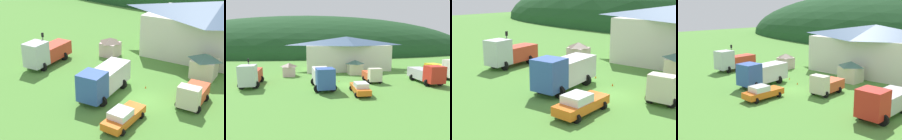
# 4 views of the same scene
# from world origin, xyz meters

# --- Properties ---
(ground_plane) EXTENTS (200.00, 200.00, 0.00)m
(ground_plane) POSITION_xyz_m (0.00, 0.00, 0.00)
(ground_plane) COLOR #518C38
(depot_building) EXTENTS (20.32, 10.69, 7.77)m
(depot_building) POSITION_xyz_m (3.04, 16.11, 4.00)
(depot_building) COLOR white
(depot_building) RESTS_ON ground
(play_shed_cream) EXTENTS (3.02, 2.78, 2.96)m
(play_shed_cream) POSITION_xyz_m (3.36, 8.85, 1.53)
(play_shed_cream) COLOR beige
(play_shed_cream) RESTS_ON ground
(play_shed_pink) EXTENTS (2.48, 2.43, 2.60)m
(play_shed_pink) POSITION_xyz_m (-9.85, 9.15, 1.34)
(play_shed_pink) COLOR beige
(play_shed_pink) RESTS_ON ground
(tow_truck_silver) EXTENTS (3.26, 7.21, 3.52)m
(tow_truck_silver) POSITION_xyz_m (-15.06, 1.87, 1.74)
(tow_truck_silver) COLOR silver
(tow_truck_silver) RESTS_ON ground
(box_truck_blue) EXTENTS (3.52, 7.59, 3.33)m
(box_truck_blue) POSITION_xyz_m (-4.17, -1.23, 1.76)
(box_truck_blue) COLOR #3356AD
(box_truck_blue) RESTS_ON ground
(light_truck_cream) EXTENTS (2.61, 4.54, 2.53)m
(light_truck_cream) POSITION_xyz_m (4.48, 1.55, 1.20)
(light_truck_cream) COLOR beige
(light_truck_cream) RESTS_ON ground
(service_pickup_orange) EXTENTS (2.36, 4.96, 1.66)m
(service_pickup_orange) POSITION_xyz_m (0.46, -5.11, 0.83)
(service_pickup_orange) COLOR orange
(service_pickup_orange) RESTS_ON ground
(traffic_light_west) EXTENTS (0.20, 0.32, 4.33)m
(traffic_light_west) POSITION_xyz_m (-15.19, 1.72, 2.65)
(traffic_light_west) COLOR #4C4C51
(traffic_light_west) RESTS_ON ground
(traffic_cone_near_pickup) EXTENTS (0.36, 0.36, 0.53)m
(traffic_cone_near_pickup) POSITION_xyz_m (-1.09, 2.53, 0.00)
(traffic_cone_near_pickup) COLOR orange
(traffic_cone_near_pickup) RESTS_ON ground
(traffic_cone_mid_row) EXTENTS (0.36, 0.36, 0.57)m
(traffic_cone_mid_row) POSITION_xyz_m (-3.86, 3.87, 0.00)
(traffic_cone_mid_row) COLOR orange
(traffic_cone_mid_row) RESTS_ON ground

